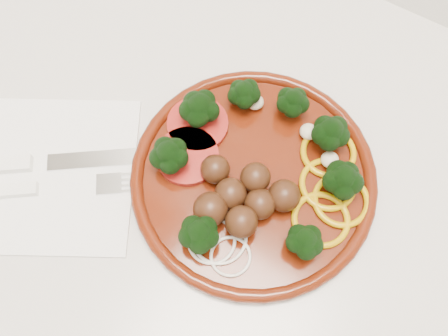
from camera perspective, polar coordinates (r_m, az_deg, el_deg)
The scene contains 5 objects.
counter at distance 0.97m, azimuth 9.61°, elevation -15.55°, with size 2.40×0.60×0.90m.
plate at distance 0.52m, azimuth 3.36°, elevation -0.54°, with size 0.26×0.26×0.05m.
napkin at distance 0.56m, azimuth -19.21°, elevation -0.56°, with size 0.18×0.18×0.00m, color white.
knife at distance 0.57m, azimuth -21.74°, elevation 0.46°, with size 0.20×0.15×0.01m.
fork at distance 0.56m, azimuth -22.29°, elevation -2.33°, with size 0.17×0.13×0.01m.
Camera 1 is at (-0.08, 1.52, 1.40)m, focal length 40.00 mm.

